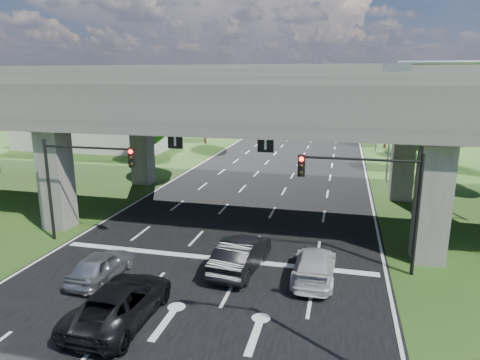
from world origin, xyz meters
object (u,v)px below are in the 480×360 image
at_px(car_silver, 101,266).
at_px(car_white, 314,266).
at_px(streetlight_beyond, 375,106).
at_px(car_trailing, 121,302).
at_px(signal_right, 371,189).
at_px(car_dark, 241,254).
at_px(signal_left, 80,172).
at_px(streetlight_far, 387,118).

xyz_separation_m(car_silver, car_white, (9.78, 2.37, 0.00)).
distance_m(streetlight_beyond, car_silver, 42.89).
bearing_deg(car_white, car_silver, 13.73).
xyz_separation_m(car_silver, car_trailing, (2.65, -2.99, 0.08)).
bearing_deg(signal_right, streetlight_beyond, 86.39).
xyz_separation_m(signal_right, car_white, (-2.42, -1.62, -3.47)).
xyz_separation_m(car_dark, car_white, (3.60, -0.16, -0.14)).
distance_m(signal_left, car_white, 13.77).
bearing_deg(streetlight_beyond, streetlight_far, -90.00).
xyz_separation_m(streetlight_far, car_dark, (-8.30, -21.51, -4.99)).
bearing_deg(car_white, car_dark, -2.41).
height_order(streetlight_beyond, car_dark, streetlight_beyond).
relative_size(streetlight_beyond, car_trailing, 1.83).
distance_m(signal_left, streetlight_beyond, 40.30).
bearing_deg(signal_left, signal_right, 0.00).
xyz_separation_m(streetlight_far, car_white, (-4.70, -21.67, -5.13)).
distance_m(streetlight_beyond, car_trailing, 44.91).
bearing_deg(signal_left, streetlight_beyond, 63.57).
xyz_separation_m(streetlight_far, car_trailing, (-11.83, -27.03, -5.06)).
relative_size(streetlight_far, streetlight_beyond, 1.00).
height_order(signal_left, car_silver, signal_left).
bearing_deg(streetlight_beyond, car_white, -97.11).
distance_m(signal_left, car_silver, 6.31).
bearing_deg(streetlight_far, signal_right, -96.47).
bearing_deg(signal_right, streetlight_far, 83.53).
bearing_deg(car_dark, signal_right, -160.55).
distance_m(streetlight_far, car_dark, 23.59).
bearing_deg(car_silver, car_dark, -156.21).
xyz_separation_m(car_silver, car_dark, (6.18, 2.53, 0.14)).
height_order(streetlight_far, streetlight_beyond, same).
bearing_deg(car_white, signal_right, -146.21).
xyz_separation_m(signal_left, car_trailing, (6.09, -6.97, -3.40)).
relative_size(streetlight_beyond, car_white, 2.12).
height_order(signal_right, streetlight_beyond, streetlight_beyond).
bearing_deg(car_silver, car_trailing, 133.10).
relative_size(streetlight_far, car_white, 2.12).
relative_size(signal_left, streetlight_far, 0.60).
distance_m(car_silver, car_white, 10.07).
height_order(signal_right, car_white, signal_right).
relative_size(signal_right, car_white, 1.27).
distance_m(signal_left, car_trailing, 9.86).
bearing_deg(streetlight_far, streetlight_beyond, 90.00).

